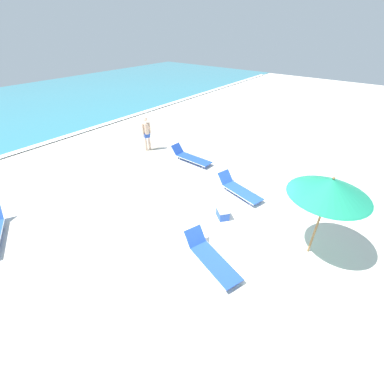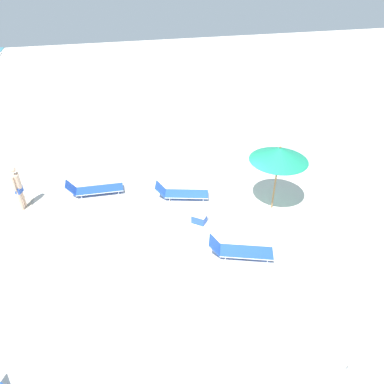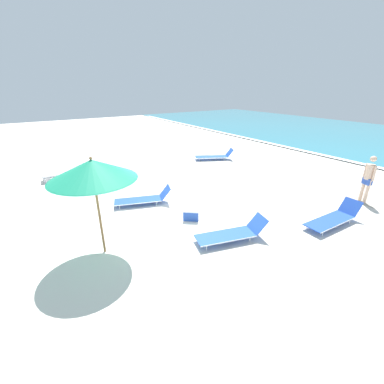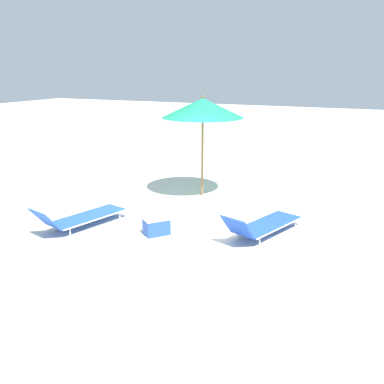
% 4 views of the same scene
% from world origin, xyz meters
% --- Properties ---
extents(ground_plane, '(60.00, 60.00, 0.16)m').
position_xyz_m(ground_plane, '(0.00, 0.01, -0.08)').
color(ground_plane, silver).
extents(beach_umbrella, '(2.05, 2.05, 2.57)m').
position_xyz_m(beach_umbrella, '(0.92, -2.27, 2.26)').
color(beach_umbrella, olive).
rests_on(beach_umbrella, ground_plane).
extents(lounger_stack, '(0.72, 1.92, 0.32)m').
position_xyz_m(lounger_stack, '(-5.89, -2.20, 0.16)').
color(lounger_stack, white).
rests_on(lounger_stack, ground_plane).
extents(sun_lounger_under_umbrella, '(1.11, 2.12, 0.60)m').
position_xyz_m(sun_lounger_under_umbrella, '(2.34, 0.92, 0.22)').
color(sun_lounger_under_umbrella, blue).
rests_on(sun_lounger_under_umbrella, ground_plane).
extents(sun_lounger_beside_umbrella, '(1.23, 2.12, 0.61)m').
position_xyz_m(sun_lounger_beside_umbrella, '(-1.25, -0.21, 0.22)').
color(sun_lounger_beside_umbrella, blue).
rests_on(sun_lounger_beside_umbrella, ground_plane).
extents(sun_lounger_near_water_left, '(0.69, 2.18, 0.62)m').
position_xyz_m(sun_lounger_near_water_left, '(3.41, 4.20, 0.22)').
color(sun_lounger_near_water_left, blue).
rests_on(sun_lounger_near_water_left, ground_plane).
extents(sun_lounger_near_water_right, '(1.52, 2.22, 0.62)m').
position_xyz_m(sun_lounger_near_water_right, '(-4.71, 5.77, 0.22)').
color(sun_lounger_near_water_right, blue).
rests_on(sun_lounger_near_water_right, ground_plane).
extents(beachgoer_wading_adult, '(0.43, 0.27, 1.76)m').
position_xyz_m(beachgoer_wading_adult, '(3.06, 6.79, 1.00)').
color(beachgoer_wading_adult, beige).
rests_on(beachgoer_wading_adult, ground_plane).
extents(cooler_box, '(0.59, 0.61, 0.37)m').
position_xyz_m(cooler_box, '(0.68, 0.60, 0.19)').
color(cooler_box, blue).
rests_on(cooler_box, ground_plane).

